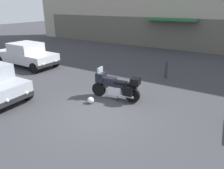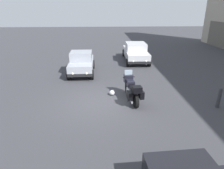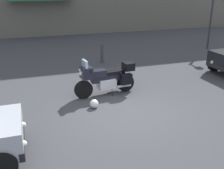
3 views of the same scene
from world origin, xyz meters
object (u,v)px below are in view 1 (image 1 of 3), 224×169
Objects in this scene: helmet at (91,100)px; bollard_curbside at (166,69)px; car_sedan_far at (26,54)px; motorcycle at (116,86)px.

bollard_curbside is (1.64, 4.88, 0.38)m from helmet.
helmet is 5.16m from bollard_curbside.
car_sedan_far is (-7.18, 2.41, 0.64)m from helmet.
motorcycle is at bearing -103.56° from bollard_curbside.
motorcycle is at bearing -9.38° from car_sedan_far.
helmet is 0.06× the size of car_sedan_far.
motorcycle is 0.49× the size of car_sedan_far.
car_sedan_far is (-7.88, 1.47, 0.16)m from motorcycle.
motorcycle is 2.28× the size of bollard_curbside.
bollard_curbside is (8.83, 2.47, -0.26)m from car_sedan_far.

